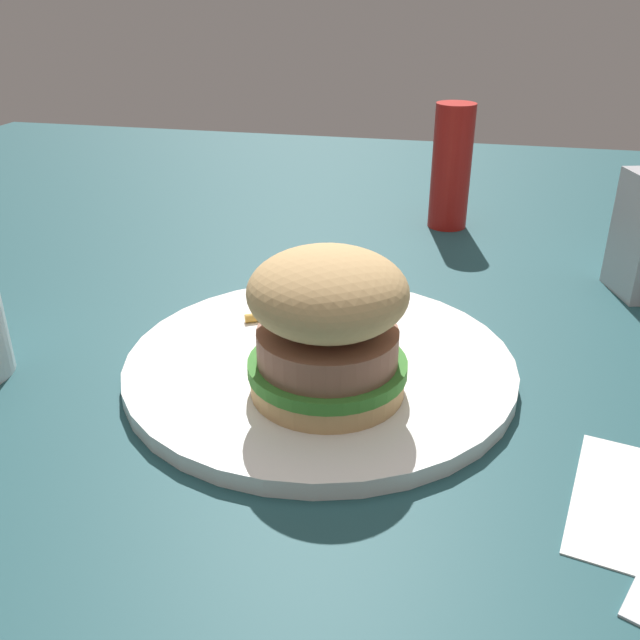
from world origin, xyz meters
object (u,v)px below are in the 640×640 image
at_px(plate, 320,364).
at_px(sandwich, 328,323).
at_px(fries_pile, 303,317).
at_px(ketchup_bottle, 451,167).

bearing_deg(plate, sandwich, 19.11).
bearing_deg(sandwich, fries_pile, -156.70).
xyz_separation_m(plate, ketchup_bottle, (-0.36, 0.07, 0.06)).
bearing_deg(plate, ketchup_bottle, 169.02).
height_order(sandwich, fries_pile, sandwich).
distance_m(sandwich, fries_pile, 0.11).
bearing_deg(ketchup_bottle, sandwich, -7.78).
distance_m(plate, fries_pile, 0.06).
xyz_separation_m(sandwich, ketchup_bottle, (-0.40, 0.05, 0.01)).
relative_size(plate, fries_pile, 2.57).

